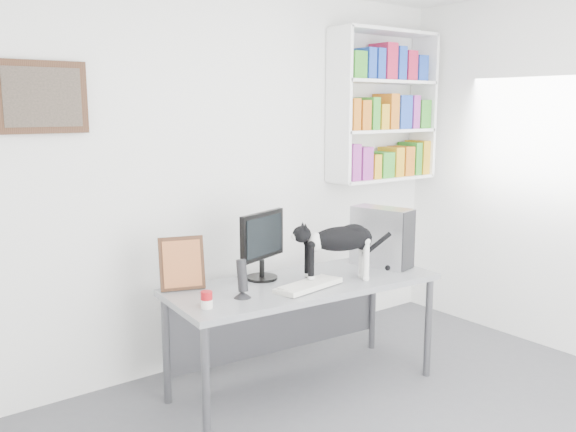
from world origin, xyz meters
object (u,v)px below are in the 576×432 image
Objects in this scene: cat at (339,253)px; leaning_print at (182,262)px; desk at (304,336)px; speaker at (242,278)px; soup_can at (207,300)px; pc_tower at (382,237)px; bookshelf at (384,106)px; keyboard at (308,285)px; monitor at (262,245)px.

leaning_print is at bearing 173.32° from cat.
desk is 0.70m from speaker.
speaker is 0.27m from soup_can.
speaker is (-1.19, -0.03, -0.09)m from pc_tower.
cat is (-0.50, -0.11, -0.02)m from pc_tower.
keyboard is (-1.43, -0.78, -1.10)m from bookshelf.
cat is at bearing -30.40° from desk.
keyboard is at bearing -89.88° from monitor.
keyboard is at bearing -151.45° from bookshelf.
desk is 0.94m from leaning_print.
speaker is 0.71× the size of leaning_print.
keyboard is at bearing 174.55° from pc_tower.
leaning_print is 0.56× the size of cat.
desk is at bearing 10.98° from speaker.
bookshelf reaches higher than cat.
speaker is (-0.32, -0.25, -0.11)m from monitor.
desk is 0.60m from cat.
cat is (0.37, -0.34, -0.04)m from monitor.
keyboard is at bearing -5.32° from speaker.
bookshelf is at bearing 30.60° from pc_tower.
monitor is 0.53m from leaning_print.
soup_can is 0.16× the size of cat.
cat is at bearing -146.51° from bookshelf.
keyboard is 1.92× the size of speaker.
soup_can is (-0.76, -0.09, 0.42)m from desk.
bookshelf reaches higher than soup_can.
soup_can reaches higher than desk.
leaning_print is at bearing 148.48° from monitor.
bookshelf is 2.97× the size of pc_tower.
soup_can reaches higher than keyboard.
leaning_print is 0.43m from soup_can.
monitor is 1.34× the size of leaning_print.
leaning_print reaches higher than desk.
monitor is at bearing 158.02° from cat.
bookshelf is at bearing 28.02° from leaning_print.
pc_tower is (-0.68, -0.67, -0.91)m from bookshelf.
pc_tower is 0.52m from cat.
leaning_print is (-0.70, 0.32, 0.54)m from desk.
bookshelf reaches higher than speaker.
leaning_print is at bearing 152.24° from pc_tower.
pc_tower is 0.68× the size of cat.
cat is (0.25, -0.00, 0.17)m from keyboard.
monitor reaches higher than keyboard.
desk is 0.41m from keyboard.
monitor is at bearing 6.32° from leaning_print.
cat reaches higher than leaning_print.
desk is at bearing 6.40° from soup_can.
keyboard is 0.79m from pc_tower.
monitor reaches higher than cat.
speaker is at bearing 167.46° from pc_tower.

